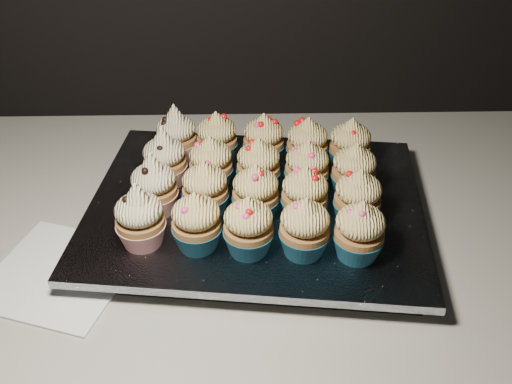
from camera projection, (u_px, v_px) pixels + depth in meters
worktop at (351, 219)px, 0.86m from camera, size 2.44×0.64×0.04m
napkin at (60, 274)px, 0.73m from camera, size 0.21×0.21×0.00m
baking_tray at (256, 214)px, 0.82m from camera, size 0.46×0.37×0.02m
foil_lining at (256, 205)px, 0.81m from camera, size 0.50×0.41×0.01m
cupcake_0 at (140, 218)px, 0.71m from camera, size 0.06×0.06×0.10m
cupcake_1 at (196, 222)px, 0.71m from camera, size 0.06×0.06×0.08m
cupcake_2 at (248, 227)px, 0.70m from camera, size 0.06×0.06×0.08m
cupcake_3 at (305, 228)px, 0.70m from camera, size 0.06×0.06×0.08m
cupcake_4 at (359, 232)px, 0.69m from camera, size 0.06×0.06×0.08m
cupcake_5 at (154, 187)px, 0.76m from camera, size 0.06×0.06×0.10m
cupcake_6 at (205, 190)px, 0.76m from camera, size 0.06×0.06×0.08m
cupcake_7 at (256, 193)px, 0.76m from camera, size 0.06×0.06×0.08m
cupcake_8 at (305, 195)px, 0.75m from camera, size 0.06×0.06×0.08m
cupcake_9 at (358, 198)px, 0.75m from camera, size 0.06×0.06×0.08m
cupcake_10 at (165, 160)px, 0.82m from camera, size 0.06×0.06×0.10m
cupcake_11 at (211, 164)px, 0.81m from camera, size 0.06×0.06×0.08m
cupcake_12 at (258, 166)px, 0.81m from camera, size 0.06×0.06×0.08m
cupcake_13 at (307, 168)px, 0.80m from camera, size 0.06×0.06×0.08m
cupcake_14 at (354, 171)px, 0.80m from camera, size 0.06×0.06×0.08m
cupcake_15 at (176, 136)px, 0.87m from camera, size 0.06×0.06×0.10m
cupcake_16 at (217, 139)px, 0.87m from camera, size 0.06×0.06×0.08m
cupcake_17 at (264, 140)px, 0.87m from camera, size 0.06×0.06×0.08m
cupcake_18 at (307, 144)px, 0.86m from camera, size 0.06×0.06×0.08m
cupcake_19 at (350, 145)px, 0.86m from camera, size 0.06×0.06×0.08m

